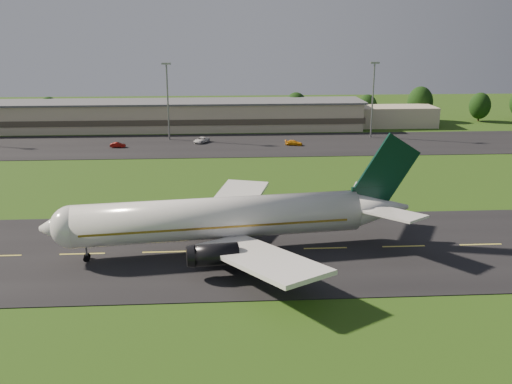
{
  "coord_description": "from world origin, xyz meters",
  "views": [
    {
      "loc": [
        18.91,
        -72.45,
        29.59
      ],
      "look_at": [
        23.92,
        8.0,
        6.0
      ],
      "focal_mm": 40.0,
      "sensor_mm": 36.0,
      "label": 1
    }
  ],
  "objects": [
    {
      "name": "airliner",
      "position": [
        19.32,
        0.1,
        4.66
      ],
      "size": [
        51.19,
        41.87,
        15.57
      ],
      "rotation": [
        0.0,
        0.0,
        0.12
      ],
      "color": "white",
      "rests_on": "ground"
    },
    {
      "name": "terminal",
      "position": [
        6.4,
        96.18,
        3.99
      ],
      "size": [
        145.0,
        16.0,
        8.4
      ],
      "color": "#C1B094",
      "rests_on": "ground"
    },
    {
      "name": "light_mast_centre",
      "position": [
        5.0,
        80.0,
        12.74
      ],
      "size": [
        2.4,
        1.2,
        20.35
      ],
      "color": "gray",
      "rests_on": "ground"
    },
    {
      "name": "tree_line",
      "position": [
        42.02,
        106.15,
        5.21
      ],
      "size": [
        200.31,
        10.06,
        11.01
      ],
      "color": "black",
      "rests_on": "ground"
    },
    {
      "name": "light_mast_east",
      "position": [
        60.0,
        80.0,
        12.74
      ],
      "size": [
        2.4,
        1.2,
        20.35
      ],
      "color": "gray",
      "rests_on": "ground"
    },
    {
      "name": "taxiway",
      "position": [
        0.0,
        0.0,
        0.05
      ],
      "size": [
        220.0,
        30.0,
        0.1
      ],
      "primitive_type": "cube",
      "color": "black",
      "rests_on": "ground"
    },
    {
      "name": "service_vehicle_b",
      "position": [
        -7.07,
        70.22,
        0.73
      ],
      "size": [
        3.83,
        1.42,
        1.25
      ],
      "primitive_type": "imported",
      "rotation": [
        0.0,
        0.0,
        1.55
      ],
      "color": "maroon",
      "rests_on": "apron"
    },
    {
      "name": "service_vehicle_c",
      "position": [
        13.78,
        75.09,
        0.82
      ],
      "size": [
        4.7,
        5.65,
        1.43
      ],
      "primitive_type": "imported",
      "rotation": [
        0.0,
        0.0,
        -0.54
      ],
      "color": "white",
      "rests_on": "apron"
    },
    {
      "name": "apron",
      "position": [
        0.0,
        72.0,
        0.05
      ],
      "size": [
        260.0,
        30.0,
        0.1
      ],
      "primitive_type": "cube",
      "color": "black",
      "rests_on": "ground"
    },
    {
      "name": "service_vehicle_d",
      "position": [
        37.48,
        70.14,
        0.74
      ],
      "size": [
        4.74,
        2.83,
        1.29
      ],
      "primitive_type": "imported",
      "rotation": [
        0.0,
        0.0,
        1.32
      ],
      "color": "orange",
      "rests_on": "apron"
    },
    {
      "name": "ground",
      "position": [
        0.0,
        0.0,
        0.0
      ],
      "size": [
        360.0,
        360.0,
        0.0
      ],
      "primitive_type": "plane",
      "color": "#244010",
      "rests_on": "ground"
    }
  ]
}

